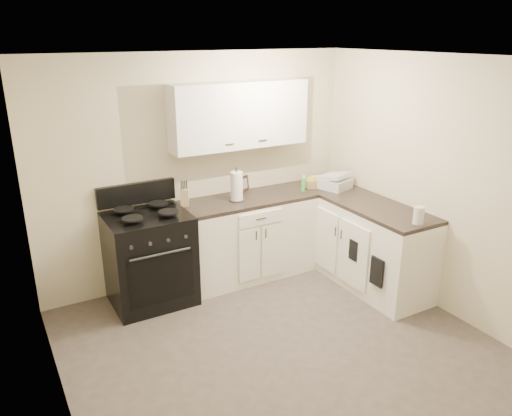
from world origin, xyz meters
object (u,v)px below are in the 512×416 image
wicker_basket (315,183)px  countertop_grill (335,183)px  stove (150,260)px  knife_block (185,198)px  paper_towel (237,186)px

wicker_basket → countertop_grill: size_ratio=0.85×
stove → knife_block: (0.46, 0.11, 0.57)m
wicker_basket → countertop_grill: 0.24m
stove → wicker_basket: bearing=0.4°
knife_block → wicker_basket: 1.63m
knife_block → wicker_basket: size_ratio=0.69×
countertop_grill → knife_block: bearing=152.6°
knife_block → paper_towel: (0.56, -0.10, 0.07)m
stove → wicker_basket: wicker_basket is taller
wicker_basket → paper_towel: bearing=-179.7°
knife_block → paper_towel: bearing=14.3°
wicker_basket → stove: bearing=-179.6°
paper_towel → wicker_basket: 1.06m
paper_towel → wicker_basket: (1.06, 0.01, -0.11)m
wicker_basket → countertop_grill: (0.16, -0.18, 0.01)m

